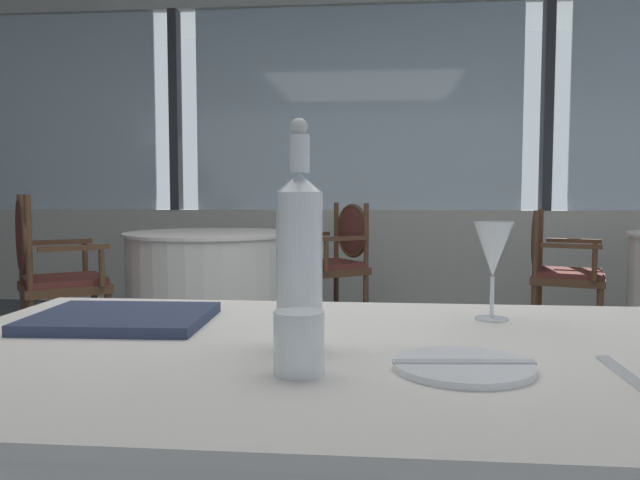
{
  "coord_description": "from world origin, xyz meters",
  "views": [
    {
      "loc": [
        0.21,
        -2.15,
        0.99
      ],
      "look_at": [
        0.1,
        -1.06,
        0.91
      ],
      "focal_mm": 35.02,
      "sensor_mm": 36.0,
      "label": 1
    }
  ],
  "objects_px": {
    "side_plate": "(463,366)",
    "wine_glass": "(493,251)",
    "menu_book": "(122,318)",
    "dining_chair_0_1": "(47,266)",
    "dining_chair_0_0": "(337,255)",
    "water_tumbler": "(299,342)",
    "water_bottle": "(299,255)",
    "dining_chair_1_1": "(556,263)"
  },
  "relations": [
    {
      "from": "water_bottle",
      "to": "dining_chair_1_1",
      "type": "relative_size",
      "value": 0.41
    },
    {
      "from": "water_tumbler",
      "to": "dining_chair_1_1",
      "type": "distance_m",
      "value": 3.78
    },
    {
      "from": "wine_glass",
      "to": "water_bottle",
      "type": "bearing_deg",
      "value": -144.29
    },
    {
      "from": "side_plate",
      "to": "water_tumbler",
      "type": "bearing_deg",
      "value": -169.99
    },
    {
      "from": "water_bottle",
      "to": "menu_book",
      "type": "distance_m",
      "value": 0.41
    },
    {
      "from": "water_tumbler",
      "to": "wine_glass",
      "type": "bearing_deg",
      "value": 50.42
    },
    {
      "from": "water_bottle",
      "to": "water_tumbler",
      "type": "height_order",
      "value": "water_bottle"
    },
    {
      "from": "dining_chair_0_0",
      "to": "dining_chair_1_1",
      "type": "distance_m",
      "value": 1.52
    },
    {
      "from": "water_tumbler",
      "to": "dining_chair_0_1",
      "type": "distance_m",
      "value": 3.1
    },
    {
      "from": "water_bottle",
      "to": "dining_chair_0_1",
      "type": "relative_size",
      "value": 0.37
    },
    {
      "from": "water_bottle",
      "to": "dining_chair_0_0",
      "type": "xyz_separation_m",
      "value": [
        -0.17,
        3.53,
        -0.34
      ]
    },
    {
      "from": "side_plate",
      "to": "dining_chair_1_1",
      "type": "bearing_deg",
      "value": 72.69
    },
    {
      "from": "water_tumbler",
      "to": "dining_chair_0_0",
      "type": "distance_m",
      "value": 3.69
    },
    {
      "from": "water_bottle",
      "to": "menu_book",
      "type": "bearing_deg",
      "value": 157.25
    },
    {
      "from": "water_bottle",
      "to": "dining_chair_0_0",
      "type": "height_order",
      "value": "water_bottle"
    },
    {
      "from": "water_bottle",
      "to": "dining_chair_0_1",
      "type": "height_order",
      "value": "water_bottle"
    },
    {
      "from": "wine_glass",
      "to": "dining_chair_1_1",
      "type": "relative_size",
      "value": 0.22
    },
    {
      "from": "dining_chair_0_0",
      "to": "dining_chair_0_1",
      "type": "bearing_deg",
      "value": 0.0
    },
    {
      "from": "water_tumbler",
      "to": "menu_book",
      "type": "height_order",
      "value": "water_tumbler"
    },
    {
      "from": "dining_chair_0_1",
      "to": "dining_chair_1_1",
      "type": "distance_m",
      "value": 3.25
    },
    {
      "from": "dining_chair_1_1",
      "to": "dining_chair_0_0",
      "type": "bearing_deg",
      "value": -167.17
    },
    {
      "from": "dining_chair_0_1",
      "to": "dining_chair_1_1",
      "type": "xyz_separation_m",
      "value": [
        3.09,
        1.0,
        -0.06
      ]
    },
    {
      "from": "menu_book",
      "to": "dining_chair_0_0",
      "type": "bearing_deg",
      "value": 84.8
    },
    {
      "from": "side_plate",
      "to": "wine_glass",
      "type": "bearing_deg",
      "value": 74.16
    },
    {
      "from": "water_bottle",
      "to": "dining_chair_1_1",
      "type": "bearing_deg",
      "value": 68.48
    },
    {
      "from": "menu_book",
      "to": "dining_chair_0_1",
      "type": "height_order",
      "value": "dining_chair_0_1"
    },
    {
      "from": "dining_chair_0_0",
      "to": "dining_chair_1_1",
      "type": "xyz_separation_m",
      "value": [
        1.51,
        -0.15,
        -0.03
      ]
    },
    {
      "from": "wine_glass",
      "to": "water_tumbler",
      "type": "distance_m",
      "value": 0.52
    },
    {
      "from": "water_bottle",
      "to": "water_tumbler",
      "type": "xyz_separation_m",
      "value": [
        0.02,
        -0.15,
        -0.11
      ]
    },
    {
      "from": "wine_glass",
      "to": "dining_chair_0_0",
      "type": "xyz_separation_m",
      "value": [
        -0.52,
        3.28,
        -0.33
      ]
    },
    {
      "from": "menu_book",
      "to": "dining_chair_0_0",
      "type": "relative_size",
      "value": 0.35
    },
    {
      "from": "side_plate",
      "to": "wine_glass",
      "type": "distance_m",
      "value": 0.39
    },
    {
      "from": "side_plate",
      "to": "dining_chair_1_1",
      "type": "height_order",
      "value": "dining_chair_1_1"
    },
    {
      "from": "menu_book",
      "to": "dining_chair_1_1",
      "type": "height_order",
      "value": "dining_chair_1_1"
    },
    {
      "from": "wine_glass",
      "to": "water_tumbler",
      "type": "relative_size",
      "value": 2.23
    },
    {
      "from": "dining_chair_0_1",
      "to": "water_tumbler",
      "type": "bearing_deg",
      "value": -90.93
    },
    {
      "from": "wine_glass",
      "to": "menu_book",
      "type": "relative_size",
      "value": 0.6
    },
    {
      "from": "side_plate",
      "to": "water_tumbler",
      "type": "xyz_separation_m",
      "value": [
        -0.23,
        -0.04,
        0.04
      ]
    },
    {
      "from": "water_bottle",
      "to": "wine_glass",
      "type": "relative_size",
      "value": 1.9
    },
    {
      "from": "water_bottle",
      "to": "dining_chair_0_0",
      "type": "bearing_deg",
      "value": 92.83
    },
    {
      "from": "side_plate",
      "to": "menu_book",
      "type": "relative_size",
      "value": 0.61
    },
    {
      "from": "water_tumbler",
      "to": "dining_chair_0_1",
      "type": "relative_size",
      "value": 0.09
    }
  ]
}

